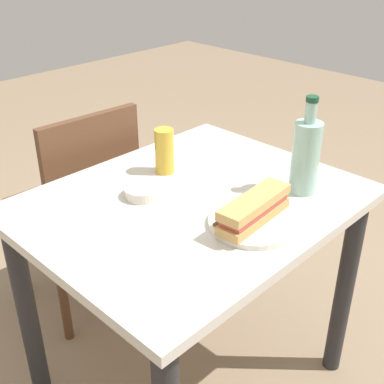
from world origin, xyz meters
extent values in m
plane|color=#8C755B|center=(0.00, 0.00, 0.00)|extent=(8.00, 8.00, 0.00)
cube|color=beige|center=(0.00, 0.00, 0.73)|extent=(0.93, 0.76, 0.03)
cylinder|color=#262628|center=(0.41, -0.32, 0.36)|extent=(0.06, 0.06, 0.71)
cylinder|color=#262628|center=(-0.41, 0.32, 0.36)|extent=(0.06, 0.06, 0.71)
cylinder|color=#262628|center=(0.41, 0.32, 0.36)|extent=(0.06, 0.06, 0.71)
cube|color=brown|center=(0.00, 0.66, 0.46)|extent=(0.42, 0.42, 0.02)
cube|color=brown|center=(-0.01, 0.47, 0.67)|extent=(0.38, 0.05, 0.40)
cylinder|color=brown|center=(0.19, 0.83, 0.23)|extent=(0.04, 0.04, 0.45)
cylinder|color=brown|center=(-0.17, 0.85, 0.23)|extent=(0.04, 0.04, 0.45)
cylinder|color=brown|center=(0.17, 0.47, 0.23)|extent=(0.04, 0.04, 0.45)
cylinder|color=brown|center=(-0.19, 0.49, 0.23)|extent=(0.04, 0.04, 0.45)
cylinder|color=silver|center=(0.01, -0.22, 0.75)|extent=(0.24, 0.24, 0.01)
cube|color=tan|center=(0.01, -0.22, 0.77)|extent=(0.25, 0.09, 0.02)
cube|color=#B74C3D|center=(0.01, -0.22, 0.79)|extent=(0.23, 0.08, 0.02)
cube|color=tan|center=(0.01, -0.22, 0.81)|extent=(0.25, 0.09, 0.02)
cube|color=silver|center=(0.04, -0.16, 0.76)|extent=(0.10, 0.01, 0.00)
cube|color=#59331E|center=(-0.05, -0.16, 0.76)|extent=(0.08, 0.01, 0.01)
cylinder|color=#99C6B7|center=(0.26, -0.20, 0.85)|extent=(0.08, 0.08, 0.21)
cylinder|color=#99C6B7|center=(0.26, -0.20, 0.99)|extent=(0.03, 0.03, 0.06)
cylinder|color=#19472D|center=(0.26, -0.20, 1.02)|extent=(0.04, 0.04, 0.02)
cylinder|color=gold|center=(0.06, 0.18, 0.81)|extent=(0.06, 0.06, 0.14)
cylinder|color=silver|center=(-0.09, 0.11, 0.76)|extent=(0.11, 0.11, 0.03)
camera|label=1|loc=(-0.90, -0.88, 1.45)|focal=47.12mm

